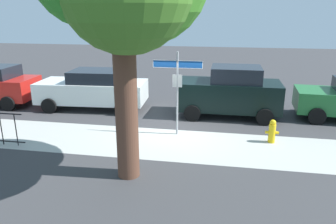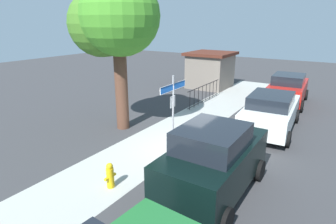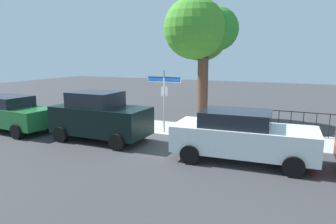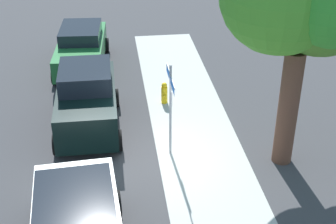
{
  "view_description": "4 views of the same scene",
  "coord_description": "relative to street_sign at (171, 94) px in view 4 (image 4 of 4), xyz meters",
  "views": [
    {
      "loc": [
        -1.73,
        10.81,
        4.05
      ],
      "look_at": [
        -0.0,
        1.2,
        1.04
      ],
      "focal_mm": 34.49,
      "sensor_mm": 36.0,
      "label": 1
    },
    {
      "loc": [
        -8.5,
        -4.73,
        4.65
      ],
      "look_at": [
        -0.27,
        0.56,
        1.5
      ],
      "focal_mm": 30.26,
      "sensor_mm": 36.0,
      "label": 2
    },
    {
      "loc": [
        5.89,
        -12.39,
        3.52
      ],
      "look_at": [
        0.26,
        -0.12,
        1.06
      ],
      "focal_mm": 33.58,
      "sensor_mm": 36.0,
      "label": 3
    },
    {
      "loc": [
        11.83,
        -1.2,
        8.25
      ],
      "look_at": [
        -0.38,
        0.35,
        1.28
      ],
      "focal_mm": 52.32,
      "sensor_mm": 36.0,
      "label": 4
    }
  ],
  "objects": [
    {
      "name": "ground_plane",
      "position": [
        0.17,
        -0.4,
        -1.97
      ],
      "size": [
        60.0,
        60.0,
        0.0
      ],
      "primitive_type": "plane",
      "color": "#38383A"
    },
    {
      "name": "sidewalk_strip",
      "position": [
        2.17,
        0.9,
        -1.97
      ],
      "size": [
        24.0,
        2.6,
        0.0
      ],
      "primitive_type": "cube",
      "color": "#A8AAA3",
      "rests_on": "ground_plane"
    },
    {
      "name": "street_sign",
      "position": [
        0.0,
        0.0,
        0.0
      ],
      "size": [
        1.65,
        0.07,
        2.85
      ],
      "color": "#9EA0A5",
      "rests_on": "ground_plane"
    },
    {
      "name": "shade_tree",
      "position": [
        0.58,
        3.24,
        2.73
      ],
      "size": [
        3.6,
        4.04,
        6.44
      ],
      "color": "brown",
      "rests_on": "ground_plane"
    },
    {
      "name": "car_green",
      "position": [
        -6.65,
        -2.74,
        -1.13
      ],
      "size": [
        4.54,
        2.23,
        1.63
      ],
      "rotation": [
        0.0,
        0.0,
        -0.07
      ],
      "color": "#20652F",
      "rests_on": "ground_plane"
    },
    {
      "name": "car_black",
      "position": [
        -1.78,
        -2.42,
        -0.96
      ],
      "size": [
        4.01,
        2.04,
        2.04
      ],
      "rotation": [
        0.0,
        0.0,
        -0.0
      ],
      "color": "black",
      "rests_on": "ground_plane"
    },
    {
      "name": "fire_hydrant",
      "position": [
        -3.14,
        0.2,
        -1.59
      ],
      "size": [
        0.42,
        0.22,
        0.78
      ],
      "color": "yellow",
      "rests_on": "ground_plane"
    }
  ]
}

